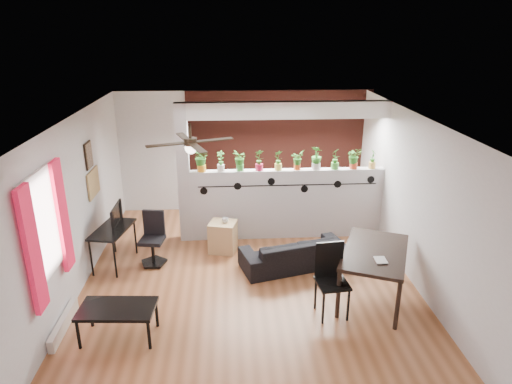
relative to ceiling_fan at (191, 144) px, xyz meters
name	(u,v)px	position (x,y,z in m)	size (l,w,h in m)	color
room_shell	(248,203)	(0.80, 0.30, -1.01)	(6.30, 7.10, 2.90)	brown
partition_wall	(287,204)	(1.60, 1.80, -1.64)	(3.60, 0.18, 1.35)	#BCBCC1
ceiling_header	(289,110)	(1.60, 1.80, 0.14)	(3.60, 0.18, 0.30)	silver
pier_column	(184,174)	(-0.31, 1.80, -1.01)	(0.22, 0.20, 2.60)	#BCBCC1
brick_panel	(279,152)	(1.60, 3.27, -1.01)	(3.90, 0.05, 2.60)	#AF4232
vine_decal	(288,185)	(1.60, 1.70, -1.23)	(3.31, 0.01, 0.30)	black
window_assembly	(46,228)	(-1.76, -0.90, -0.81)	(0.09, 1.30, 1.55)	white
baseboard_heater	(64,324)	(-1.74, -0.90, -2.22)	(0.08, 1.00, 0.18)	silver
corkboard	(93,183)	(-1.78, 1.25, -0.96)	(0.03, 0.60, 0.45)	#A1804D
framed_art	(89,155)	(-1.78, 1.20, -0.46)	(0.03, 0.34, 0.44)	#8C7259
ceiling_fan	(191,144)	(0.00, 0.00, 0.00)	(1.19, 1.19, 0.43)	black
potted_plant_0	(201,159)	(0.02, 1.80, -0.73)	(0.25, 0.28, 0.44)	orange
potted_plant_1	(221,160)	(0.37, 1.80, -0.76)	(0.22, 0.20, 0.38)	white
potted_plant_2	(240,160)	(0.72, 1.80, -0.76)	(0.21, 0.23, 0.39)	green
potted_plant_3	(259,159)	(1.07, 1.80, -0.75)	(0.23, 0.21, 0.40)	#B21C3D
potted_plant_4	(278,159)	(1.42, 1.80, -0.76)	(0.23, 0.20, 0.38)	#CEC548
potted_plant_5	(297,159)	(1.78, 1.80, -0.77)	(0.21, 0.22, 0.36)	#CC4B18
potted_plant_6	(316,157)	(2.13, 1.80, -0.73)	(0.29, 0.27, 0.44)	white
potted_plant_7	(335,158)	(2.48, 1.80, -0.75)	(0.26, 0.26, 0.40)	#449536
potted_plant_8	(354,158)	(2.83, 1.80, -0.75)	(0.21, 0.17, 0.40)	red
potted_plant_9	(373,158)	(3.18, 1.80, -0.76)	(0.20, 0.23, 0.38)	gold
sofa	(294,253)	(1.58, 0.64, -2.07)	(1.68, 0.66, 0.49)	black
cube_shelf	(223,237)	(0.39, 1.26, -2.03)	(0.46, 0.41, 0.56)	tan
cup	(225,220)	(0.44, 1.26, -1.71)	(0.11, 0.11, 0.09)	gray
computer_desk	(112,232)	(-1.45, 0.88, -1.71)	(0.66, 1.00, 0.67)	black
monitor	(114,219)	(-1.45, 1.03, -1.55)	(0.06, 0.35, 0.20)	black
office_chair	(153,242)	(-0.79, 0.88, -1.91)	(0.47, 0.47, 0.91)	black
dining_table	(375,256)	(2.62, -0.38, -1.62)	(1.36, 1.66, 0.78)	black
book	(375,260)	(2.52, -0.68, -1.52)	(0.16, 0.21, 0.02)	gray
folding_chair	(331,273)	(1.91, -0.68, -1.70)	(0.47, 0.47, 1.05)	black
coffee_table	(117,311)	(-0.95, -1.10, -1.91)	(1.00, 0.60, 0.45)	black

